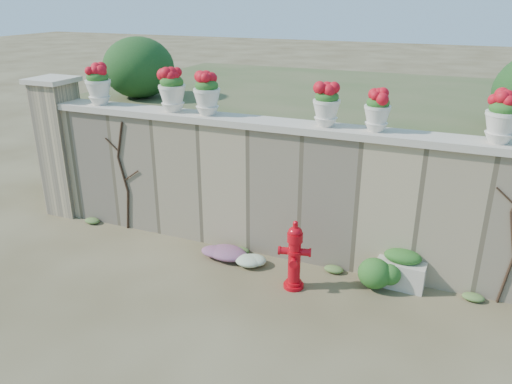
% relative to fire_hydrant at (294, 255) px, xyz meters
% --- Properties ---
extents(ground, '(80.00, 80.00, 0.00)m').
position_rel_fire_hydrant_xyz_m(ground, '(-0.58, -0.89, -0.51)').
color(ground, '#4B3F25').
rests_on(ground, ground).
extents(stone_wall, '(8.00, 0.40, 2.00)m').
position_rel_fire_hydrant_xyz_m(stone_wall, '(-0.58, 0.91, 0.49)').
color(stone_wall, tan).
rests_on(stone_wall, ground).
extents(wall_cap, '(8.10, 0.52, 0.10)m').
position_rel_fire_hydrant_xyz_m(wall_cap, '(-0.58, 0.91, 1.54)').
color(wall_cap, beige).
rests_on(wall_cap, stone_wall).
extents(gate_pillar, '(0.72, 0.72, 2.48)m').
position_rel_fire_hydrant_xyz_m(gate_pillar, '(-4.73, 0.91, 0.75)').
color(gate_pillar, tan).
rests_on(gate_pillar, ground).
extents(raised_fill, '(9.00, 6.00, 2.00)m').
position_rel_fire_hydrant_xyz_m(raised_fill, '(-0.58, 4.11, 0.49)').
color(raised_fill, '#384C23').
rests_on(raised_fill, ground).
extents(back_shrub_left, '(1.30, 1.30, 1.10)m').
position_rel_fire_hydrant_xyz_m(back_shrub_left, '(-3.78, 2.11, 2.04)').
color(back_shrub_left, '#143814').
rests_on(back_shrub_left, raised_fill).
extents(vine_left, '(0.60, 0.04, 1.91)m').
position_rel_fire_hydrant_xyz_m(vine_left, '(-3.25, 0.69, 0.48)').
color(vine_left, black).
rests_on(vine_left, ground).
extents(fire_hydrant, '(0.44, 0.31, 1.01)m').
position_rel_fire_hydrant_xyz_m(fire_hydrant, '(0.00, 0.00, 0.00)').
color(fire_hydrant, '#B90711').
rests_on(fire_hydrant, ground).
extents(planter_box, '(0.67, 0.41, 0.55)m').
position_rel_fire_hydrant_xyz_m(planter_box, '(1.36, 0.63, -0.25)').
color(planter_box, beige).
rests_on(planter_box, ground).
extents(green_shrub, '(0.59, 0.53, 0.56)m').
position_rel_fire_hydrant_xyz_m(green_shrub, '(1.15, 0.37, -0.23)').
color(green_shrub, '#1E5119').
rests_on(green_shrub, ground).
extents(magenta_clump, '(0.86, 0.57, 0.23)m').
position_rel_fire_hydrant_xyz_m(magenta_clump, '(-1.22, 0.42, -0.39)').
color(magenta_clump, '#AE2298').
rests_on(magenta_clump, ground).
extents(white_flowers, '(0.56, 0.45, 0.20)m').
position_rel_fire_hydrant_xyz_m(white_flowers, '(-0.73, 0.30, -0.41)').
color(white_flowers, white).
rests_on(white_flowers, ground).
extents(urn_pot_0, '(0.41, 0.41, 0.65)m').
position_rel_fire_hydrant_xyz_m(urn_pot_0, '(-3.75, 0.91, 1.91)').
color(urn_pot_0, silver).
rests_on(urn_pot_0, wall_cap).
extents(urn_pot_1, '(0.42, 0.42, 0.66)m').
position_rel_fire_hydrant_xyz_m(urn_pot_1, '(-2.34, 0.91, 1.92)').
color(urn_pot_1, silver).
rests_on(urn_pot_1, wall_cap).
extents(urn_pot_2, '(0.41, 0.41, 0.64)m').
position_rel_fire_hydrant_xyz_m(urn_pot_2, '(-1.74, 0.91, 1.91)').
color(urn_pot_2, silver).
rests_on(urn_pot_2, wall_cap).
extents(urn_pot_3, '(0.38, 0.38, 0.59)m').
position_rel_fire_hydrant_xyz_m(urn_pot_3, '(0.10, 0.91, 1.88)').
color(urn_pot_3, silver).
rests_on(urn_pot_3, wall_cap).
extents(urn_pot_4, '(0.35, 0.35, 0.55)m').
position_rel_fire_hydrant_xyz_m(urn_pot_4, '(0.80, 0.91, 1.87)').
color(urn_pot_4, silver).
rests_on(urn_pot_4, wall_cap).
extents(urn_pot_5, '(0.40, 0.40, 0.63)m').
position_rel_fire_hydrant_xyz_m(urn_pot_5, '(2.29, 0.91, 1.90)').
color(urn_pot_5, silver).
rests_on(urn_pot_5, wall_cap).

